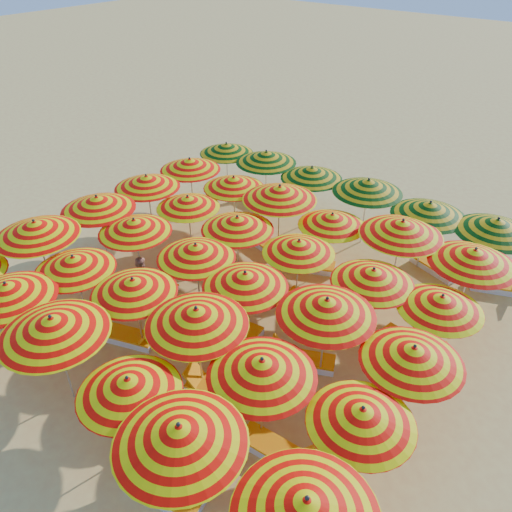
# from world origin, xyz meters

# --- Properties ---
(ground) EXTENTS (120.00, 120.00, 0.00)m
(ground) POSITION_xyz_m (0.00, 0.00, 0.00)
(ground) COLOR #DCBE62
(ground) RESTS_ON ground
(umbrella_1) EXTENTS (3.15, 3.15, 2.52)m
(umbrella_1) POSITION_xyz_m (-3.40, -5.30, 2.22)
(umbrella_1) COLOR silver
(umbrella_1) RESTS_ON ground
(umbrella_2) EXTENTS (2.81, 2.81, 2.69)m
(umbrella_2) POSITION_xyz_m (-1.18, -5.43, 2.37)
(umbrella_2) COLOR silver
(umbrella_2) RESTS_ON ground
(umbrella_3) EXTENTS (2.57, 2.57, 2.34)m
(umbrella_3) POSITION_xyz_m (1.27, -5.38, 2.06)
(umbrella_3) COLOR silver
(umbrella_3) RESTS_ON ground
(umbrella_4) EXTENTS (3.26, 3.26, 2.66)m
(umbrella_4) POSITION_xyz_m (3.10, -5.69, 2.34)
(umbrella_4) COLOR silver
(umbrella_4) RESTS_ON ground
(umbrella_5) EXTENTS (3.26, 3.26, 2.62)m
(umbrella_5) POSITION_xyz_m (5.60, -5.41, 2.31)
(umbrella_5) COLOR silver
(umbrella_5) RESTS_ON ground
(umbrella_6) EXTENTS (3.27, 3.27, 2.68)m
(umbrella_6) POSITION_xyz_m (-5.36, -3.26, 2.36)
(umbrella_6) COLOR silver
(umbrella_6) RESTS_ON ground
(umbrella_7) EXTENTS (2.97, 2.97, 2.38)m
(umbrella_7) POSITION_xyz_m (-3.29, -3.45, 2.10)
(umbrella_7) COLOR silver
(umbrella_7) RESTS_ON ground
(umbrella_8) EXTENTS (2.44, 2.44, 2.41)m
(umbrella_8) POSITION_xyz_m (-1.17, -3.14, 2.12)
(umbrella_8) COLOR silver
(umbrella_8) RESTS_ON ground
(umbrella_9) EXTENTS (2.93, 2.93, 2.62)m
(umbrella_9) POSITION_xyz_m (1.10, -3.16, 2.30)
(umbrella_9) COLOR silver
(umbrella_9) RESTS_ON ground
(umbrella_10) EXTENTS (2.86, 2.86, 2.51)m
(umbrella_10) POSITION_xyz_m (3.21, -3.42, 2.21)
(umbrella_10) COLOR silver
(umbrella_10) RESTS_ON ground
(umbrella_11) EXTENTS (2.45, 2.45, 2.31)m
(umbrella_11) POSITION_xyz_m (5.38, -3.09, 2.03)
(umbrella_11) COLOR silver
(umbrella_11) RESTS_ON ground
(umbrella_12) EXTENTS (3.15, 3.15, 2.58)m
(umbrella_12) POSITION_xyz_m (-5.39, -1.03, 2.27)
(umbrella_12) COLOR silver
(umbrella_12) RESTS_ON ground
(umbrella_13) EXTENTS (2.31, 2.31, 2.42)m
(umbrella_13) POSITION_xyz_m (-3.50, -1.11, 2.13)
(umbrella_13) COLOR silver
(umbrella_13) RESTS_ON ground
(umbrella_14) EXTENTS (2.46, 2.46, 2.42)m
(umbrella_14) POSITION_xyz_m (-1.02, -0.98, 2.13)
(umbrella_14) COLOR silver
(umbrella_14) RESTS_ON ground
(umbrella_15) EXTENTS (2.96, 2.96, 2.44)m
(umbrella_15) POSITION_xyz_m (0.96, -1.19, 2.15)
(umbrella_15) COLOR silver
(umbrella_15) RESTS_ON ground
(umbrella_16) EXTENTS (2.80, 2.80, 2.59)m
(umbrella_16) POSITION_xyz_m (3.29, -0.98, 2.28)
(umbrella_16) COLOR silver
(umbrella_16) RESTS_ON ground
(umbrella_17) EXTENTS (2.52, 2.52, 2.44)m
(umbrella_17) POSITION_xyz_m (5.52, -1.07, 2.15)
(umbrella_17) COLOR silver
(umbrella_17) RESTS_ON ground
(umbrella_18) EXTENTS (3.06, 3.06, 2.49)m
(umbrella_18) POSITION_xyz_m (-5.46, 1.16, 2.19)
(umbrella_18) COLOR silver
(umbrella_18) RESTS_ON ground
(umbrella_19) EXTENTS (2.49, 2.49, 2.30)m
(umbrella_19) POSITION_xyz_m (-3.44, 1.17, 2.02)
(umbrella_19) COLOR silver
(umbrella_19) RESTS_ON ground
(umbrella_20) EXTENTS (2.69, 2.69, 2.43)m
(umbrella_20) POSITION_xyz_m (-1.08, 0.95, 2.14)
(umbrella_20) COLOR silver
(umbrella_20) RESTS_ON ground
(umbrella_21) EXTENTS (2.80, 2.80, 2.30)m
(umbrella_21) POSITION_xyz_m (1.08, 1.15, 2.03)
(umbrella_21) COLOR silver
(umbrella_21) RESTS_ON ground
(umbrella_22) EXTENTS (2.74, 2.74, 2.39)m
(umbrella_22) POSITION_xyz_m (3.49, 1.07, 2.10)
(umbrella_22) COLOR silver
(umbrella_22) RESTS_ON ground
(umbrella_23) EXTENTS (2.25, 2.25, 2.30)m
(umbrella_23) POSITION_xyz_m (5.31, 1.20, 2.02)
(umbrella_23) COLOR silver
(umbrella_23) RESTS_ON ground
(umbrella_24) EXTENTS (2.83, 2.83, 2.47)m
(umbrella_24) POSITION_xyz_m (-5.34, 3.23, 2.18)
(umbrella_24) COLOR silver
(umbrella_24) RESTS_ON ground
(umbrella_25) EXTENTS (2.85, 2.85, 2.36)m
(umbrella_25) POSITION_xyz_m (-3.13, 3.20, 2.07)
(umbrella_25) COLOR silver
(umbrella_25) RESTS_ON ground
(umbrella_26) EXTENTS (2.99, 2.99, 2.69)m
(umbrella_26) POSITION_xyz_m (-1.00, 3.08, 2.37)
(umbrella_26) COLOR silver
(umbrella_26) RESTS_ON ground
(umbrella_27) EXTENTS (2.56, 2.56, 2.30)m
(umbrella_27) POSITION_xyz_m (1.03, 3.12, 2.03)
(umbrella_27) COLOR silver
(umbrella_27) RESTS_ON ground
(umbrella_28) EXTENTS (3.05, 3.05, 2.67)m
(umbrella_28) POSITION_xyz_m (3.19, 3.47, 2.35)
(umbrella_28) COLOR silver
(umbrella_28) RESTS_ON ground
(umbrella_29) EXTENTS (2.65, 2.65, 2.57)m
(umbrella_29) POSITION_xyz_m (5.36, 3.38, 2.27)
(umbrella_29) COLOR silver
(umbrella_29) RESTS_ON ground
(umbrella_30) EXTENTS (2.60, 2.60, 2.37)m
(umbrella_30) POSITION_xyz_m (-5.44, 5.48, 2.09)
(umbrella_30) COLOR silver
(umbrella_30) RESTS_ON ground
(umbrella_31) EXTENTS (2.87, 2.87, 2.53)m
(umbrella_31) POSITION_xyz_m (-3.38, 5.49, 2.23)
(umbrella_31) COLOR silver
(umbrella_31) RESTS_ON ground
(umbrella_32) EXTENTS (2.95, 2.95, 2.45)m
(umbrella_32) POSITION_xyz_m (-1.25, 5.48, 2.16)
(umbrella_32) COLOR silver
(umbrella_32) RESTS_ON ground
(umbrella_33) EXTENTS (2.70, 2.70, 2.60)m
(umbrella_33) POSITION_xyz_m (1.03, 5.51, 2.29)
(umbrella_33) COLOR silver
(umbrella_33) RESTS_ON ground
(umbrella_34) EXTENTS (2.91, 2.91, 2.56)m
(umbrella_34) POSITION_xyz_m (3.33, 5.28, 2.25)
(umbrella_34) COLOR silver
(umbrella_34) RESTS_ON ground
(umbrella_35) EXTENTS (2.86, 2.86, 2.58)m
(umbrella_35) POSITION_xyz_m (5.36, 5.46, 2.28)
(umbrella_35) COLOR silver
(umbrella_35) RESTS_ON ground
(lounger_0) EXTENTS (1.81, 0.87, 0.69)m
(lounger_0) POSITION_xyz_m (1.87, -5.20, 0.15)
(lounger_0) COLOR white
(lounger_0) RESTS_ON ground
(lounger_1) EXTENTS (1.82, 0.94, 0.69)m
(lounger_1) POSITION_xyz_m (2.50, -5.86, 0.15)
(lounger_1) COLOR white
(lounger_1) RESTS_ON ground
(lounger_2) EXTENTS (1.83, 1.12, 0.69)m
(lounger_2) POSITION_xyz_m (-1.68, -3.25, 0.15)
(lounger_2) COLOR white
(lounger_2) RESTS_ON ground
(lounger_3) EXTENTS (1.83, 1.08, 0.69)m
(lounger_3) POSITION_xyz_m (1.60, -3.12, 0.15)
(lounger_3) COLOR white
(lounger_3) RESTS_ON ground
(lounger_4) EXTENTS (1.77, 0.70, 0.69)m
(lounger_4) POSITION_xyz_m (3.81, -3.63, 0.15)
(lounger_4) COLOR white
(lounger_4) RESTS_ON ground
(lounger_5) EXTENTS (1.82, 0.97, 0.69)m
(lounger_5) POSITION_xyz_m (-2.90, -1.19, 0.15)
(lounger_5) COLOR white
(lounger_5) RESTS_ON ground
(lounger_6) EXTENTS (1.80, 0.83, 0.69)m
(lounger_6) POSITION_xyz_m (0.36, -1.09, 0.15)
(lounger_6) COLOR white
(lounger_6) RESTS_ON ground
(lounger_7) EXTENTS (1.82, 1.24, 0.69)m
(lounger_7) POSITION_xyz_m (2.70, -0.98, 0.15)
(lounger_7) COLOR white
(lounger_7) RESTS_ON ground
(lounger_8) EXTENTS (1.75, 0.63, 0.69)m
(lounger_8) POSITION_xyz_m (-1.68, 0.79, 0.15)
(lounger_8) COLOR white
(lounger_8) RESTS_ON ground
(lounger_9) EXTENTS (1.80, 0.84, 0.69)m
(lounger_9) POSITION_xyz_m (1.68, 1.36, 0.15)
(lounger_9) COLOR white
(lounger_9) RESTS_ON ground
(lounger_10) EXTENTS (1.80, 0.86, 0.69)m
(lounger_10) POSITION_xyz_m (4.81, 1.34, 0.15)
(lounger_10) COLOR white
(lounger_10) RESTS_ON ground
(lounger_11) EXTENTS (1.82, 1.01, 0.69)m
(lounger_11) POSITION_xyz_m (-2.63, 2.95, 0.15)
(lounger_11) COLOR white
(lounger_11) RESTS_ON ground
(lounger_12) EXTENTS (1.82, 0.99, 0.69)m
(lounger_12) POSITION_xyz_m (-1.50, 3.03, 0.15)
(lounger_12) COLOR white
(lounger_12) RESTS_ON ground
(lounger_13) EXTENTS (1.82, 1.25, 0.69)m
(lounger_13) POSITION_xyz_m (0.44, 2.85, 0.15)
(lounger_13) COLOR white
(lounger_13) RESTS_ON ground
(lounger_14) EXTENTS (1.80, 0.83, 0.69)m
(lounger_14) POSITION_xyz_m (-3.98, 5.57, 0.15)
(lounger_14) COLOR white
(lounger_14) RESTS_ON ground
(lounger_15) EXTENTS (1.83, 1.10, 0.69)m
(lounger_15) POSITION_xyz_m (3.83, 5.45, 0.15)
(lounger_15) COLOR white
(lounger_15) RESTS_ON ground
(lounger_16) EXTENTS (1.82, 1.19, 0.69)m
(lounger_16) POSITION_xyz_m (5.95, 5.65, 0.15)
(lounger_16) COLOR white
(lounger_16) RESTS_ON ground
(beachgoer_b) EXTENTS (0.92, 0.89, 1.50)m
(beachgoer_b) POSITION_xyz_m (-2.84, -1.64, 0.75)
(beachgoer_b) COLOR tan
(beachgoer_b) RESTS_ON ground
(beachgoer_a) EXTENTS (0.63, 0.61, 1.45)m
(beachgoer_a) POSITION_xyz_m (2.49, 0.36, 0.73)
(beachgoer_a) COLOR tan
(beachgoer_a) RESTS_ON ground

